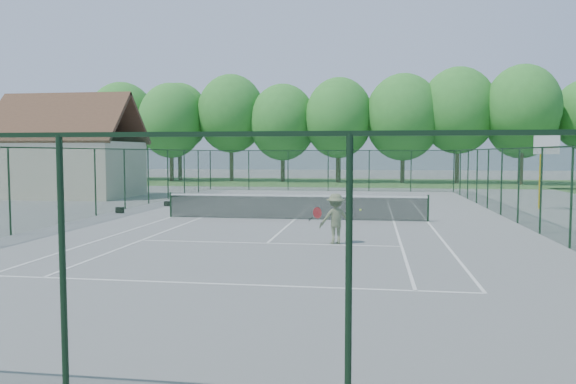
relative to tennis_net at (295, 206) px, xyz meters
name	(u,v)px	position (x,y,z in m)	size (l,w,h in m)	color
ground	(295,219)	(0.00, 0.00, -0.58)	(140.00, 140.00, 0.00)	gray
grass_far	(338,182)	(0.00, 30.00, -0.57)	(80.00, 16.00, 0.01)	#487A36
court_lines	(295,219)	(0.00, 0.00, -0.57)	(11.05, 23.85, 0.01)	white
tennis_net	(295,206)	(0.00, 0.00, 0.00)	(11.08, 0.08, 1.10)	black
fence_enclosure	(295,183)	(0.00, 0.00, 0.98)	(18.05, 36.05, 3.02)	#15341C
utility_building	(68,148)	(-16.00, 10.00, 2.54)	(8.60, 6.27, 6.63)	beige
tree_line_far	(338,119)	(0.00, 30.00, 5.42)	(39.40, 6.40, 9.70)	#422E20
basketball_goal	(544,158)	(11.56, 5.75, 1.99)	(1.20, 1.43, 3.65)	#D5B002
sports_bag_a	(120,210)	(-8.44, 1.21, -0.43)	(0.35, 0.21, 0.28)	black
sports_bag_b	(167,204)	(-7.48, 4.84, -0.45)	(0.33, 0.20, 0.25)	black
tennis_player	(336,219)	(2.11, -6.15, 0.21)	(1.67, 0.90, 1.56)	#656C4D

